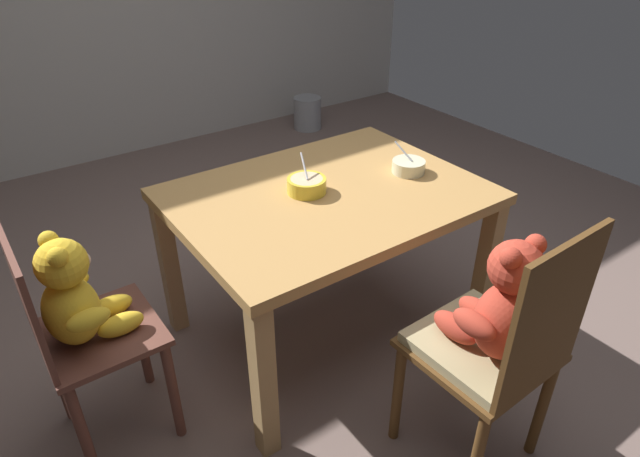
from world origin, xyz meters
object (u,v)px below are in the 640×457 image
at_px(dining_table, 327,212).
at_px(metal_pail, 307,113).
at_px(porridge_bowl_yellow_center, 307,185).
at_px(teddy_chair_near_front, 499,326).
at_px(porridge_bowl_cream_near_right, 409,166).
at_px(teddy_chair_near_left, 78,312).

height_order(dining_table, metal_pail, dining_table).
bearing_deg(porridge_bowl_yellow_center, teddy_chair_near_front, -83.23).
xyz_separation_m(dining_table, metal_pail, (1.35, 2.15, -0.47)).
bearing_deg(dining_table, teddy_chair_near_front, -87.65).
relative_size(dining_table, porridge_bowl_yellow_center, 7.40).
bearing_deg(teddy_chair_near_front, metal_pail, -25.76).
bearing_deg(teddy_chair_near_front, porridge_bowl_cream_near_right, -25.90).
relative_size(porridge_bowl_yellow_center, metal_pail, 0.60).
bearing_deg(dining_table, teddy_chair_near_left, -179.68).
height_order(porridge_bowl_yellow_center, metal_pail, porridge_bowl_yellow_center).
xyz_separation_m(porridge_bowl_cream_near_right, metal_pail, (0.97, 2.20, -0.60)).
xyz_separation_m(teddy_chair_near_front, teddy_chair_near_left, (-1.01, 0.83, -0.02)).
distance_m(dining_table, porridge_bowl_cream_near_right, 0.40).
xyz_separation_m(dining_table, teddy_chair_near_front, (0.03, -0.83, -0.02)).
distance_m(teddy_chair_near_left, metal_pail, 3.21).
xyz_separation_m(teddy_chair_near_left, metal_pail, (2.33, 2.16, -0.43)).
distance_m(porridge_bowl_cream_near_right, metal_pail, 2.48).
bearing_deg(teddy_chair_near_left, teddy_chair_near_front, -39.85).
bearing_deg(porridge_bowl_cream_near_right, porridge_bowl_yellow_center, 168.02).
bearing_deg(porridge_bowl_cream_near_right, dining_table, 171.92).
bearing_deg(porridge_bowl_cream_near_right, metal_pail, 66.18).
bearing_deg(metal_pail, teddy_chair_near_left, -137.28).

